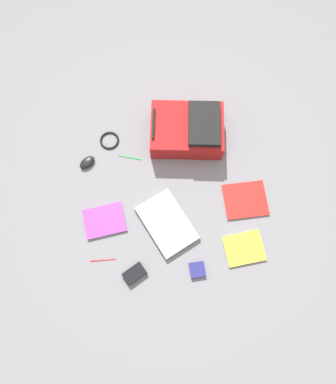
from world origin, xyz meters
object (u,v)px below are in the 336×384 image
at_px(book_comic, 245,200).
at_px(power_brick, 135,273).
at_px(backpack, 188,130).
at_px(book_blue, 244,248).
at_px(earbud_pouch, 197,270).
at_px(pen_blue, 103,260).
at_px(pen_black, 130,157).
at_px(laptop, 167,223).
at_px(cable_coil, 109,140).
at_px(computer_mouse, 87,162).
at_px(book_manual, 105,220).

relative_size(book_comic, power_brick, 2.47).
height_order(backpack, book_comic, backpack).
xyz_separation_m(book_blue, earbud_pouch, (0.01, -0.30, 0.00)).
relative_size(pen_blue, earbud_pouch, 1.69).
bearing_deg(power_brick, backpack, 137.60).
bearing_deg(earbud_pouch, pen_black, -171.76).
bearing_deg(book_comic, earbud_pouch, -58.32).
height_order(book_comic, pen_black, book_comic).
bearing_deg(book_comic, laptop, -95.27).
distance_m(laptop, pen_black, 0.48).
relative_size(backpack, book_comic, 1.76).
bearing_deg(laptop, cable_coil, -168.04).
relative_size(cable_coil, pen_blue, 0.84).
relative_size(backpack, pen_black, 3.66).
xyz_separation_m(laptop, book_comic, (0.05, 0.49, -0.01)).
xyz_separation_m(backpack, book_blue, (0.79, 0.02, -0.08)).
relative_size(power_brick, pen_black, 0.84).
height_order(laptop, pen_black, laptop).
distance_m(book_blue, power_brick, 0.65).
bearing_deg(pen_blue, cable_coil, 157.33).
height_order(computer_mouse, pen_black, computer_mouse).
distance_m(backpack, pen_blue, 0.94).
xyz_separation_m(book_manual, power_brick, (0.36, 0.06, 0.01)).
bearing_deg(pen_black, cable_coil, -153.27).
relative_size(book_blue, pen_black, 1.72).
distance_m(backpack, book_manual, 0.75).
relative_size(laptop, earbud_pouch, 4.59).
relative_size(backpack, pen_blue, 3.69).
bearing_deg(computer_mouse, book_manual, -22.86).
relative_size(book_manual, pen_blue, 1.82).
xyz_separation_m(book_blue, pen_blue, (-0.25, -0.78, -0.00)).
xyz_separation_m(backpack, laptop, (0.48, -0.34, -0.07)).
bearing_deg(book_blue, power_brick, -99.57).
xyz_separation_m(cable_coil, power_brick, (0.83, -0.15, 0.01)).
bearing_deg(book_manual, pen_blue, -22.19).
bearing_deg(power_brick, computer_mouse, -177.44).
bearing_deg(backpack, computer_mouse, -95.49).
distance_m(power_brick, pen_blue, 0.20).
bearing_deg(pen_black, earbud_pouch, 8.24).
height_order(backpack, earbud_pouch, backpack).
xyz_separation_m(pen_black, earbud_pouch, (0.79, 0.11, 0.01)).
bearing_deg(book_comic, cable_coil, -137.30).
bearing_deg(cable_coil, power_brick, -9.91).
distance_m(backpack, power_brick, 0.92).
bearing_deg(cable_coil, laptop, 11.96).
xyz_separation_m(book_manual, pen_blue, (0.21, -0.09, -0.00)).
xyz_separation_m(pen_black, pen_blue, (0.54, -0.37, 0.00)).
distance_m(book_comic, book_manual, 0.85).
xyz_separation_m(book_blue, power_brick, (-0.11, -0.64, 0.01)).
height_order(book_manual, pen_black, book_manual).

